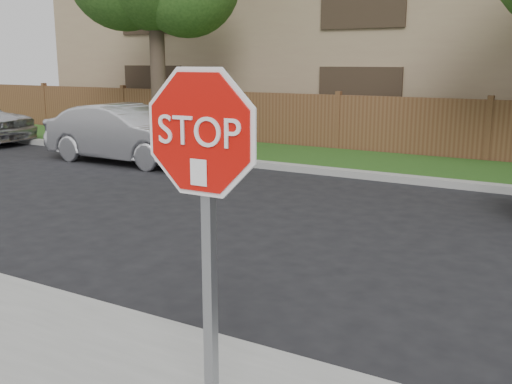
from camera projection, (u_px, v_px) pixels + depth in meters
The scene contains 6 objects.
ground at pixel (244, 351), 5.35m from camera, with size 90.00×90.00×0.00m, color black.
far_curb at pixel (456, 184), 12.17m from camera, with size 70.00×0.30×0.15m, color gray.
grass_strip at pixel (472, 172), 13.56m from camera, with size 70.00×3.00×0.12m, color #1E4714.
fence at pixel (488, 132), 14.74m from camera, with size 70.00×0.12×1.60m, color #56341E.
stop_sign at pixel (204, 189), 3.39m from camera, with size 1.01×0.13×2.55m.
sedan_left at pixel (126, 134), 15.05m from camera, with size 1.54×4.42×1.46m, color #B9B9BE.
Camera 1 is at (2.61, -4.17, 2.54)m, focal length 42.00 mm.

